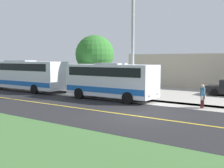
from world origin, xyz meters
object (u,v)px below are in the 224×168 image
Objects in this scene: pedestrian_with_bags at (203,96)px; street_light_pole at (132,42)px; transit_bus_rear at (20,74)px; tree_curbside at (95,55)px; shuttle_bus_front at (111,80)px; commercial_building at (214,70)px.

street_light_pole is (-0.05, -5.59, 3.78)m from pedestrian_with_bags.
transit_bus_rear is 2.10× the size of tree_curbside.
pedestrian_with_bags is at bearing 92.35° from shuttle_bus_front.
pedestrian_with_bags is at bearing 77.22° from tree_curbside.
commercial_building reaches higher than transit_bus_rear.
street_light_pole reaches higher than commercial_building.
transit_bus_rear is 8.54m from tree_curbside.
tree_curbside reaches higher than shuttle_bus_front.
shuttle_bus_front is 0.66× the size of transit_bus_rear.
commercial_building is at bearing 167.09° from shuttle_bus_front.
commercial_building is (-16.87, 3.87, 0.32)m from shuttle_bus_front.
pedestrian_with_bags is 0.19× the size of street_light_pole.
pedestrian_with_bags is 16.97m from commercial_building.
commercial_building is at bearing 137.40° from transit_bus_rear.
shuttle_bus_front is 7.43m from pedestrian_with_bags.
shuttle_bus_front is at bearing -78.85° from street_light_pole.
street_light_pole is (-0.42, 13.49, 2.89)m from transit_bus_rear.
street_light_pole is at bearing -7.18° from commercial_building.
commercial_building is at bearing 172.82° from street_light_pole.
commercial_building is (-16.52, 2.08, -2.68)m from street_light_pole.
tree_curbside is 16.13m from commercial_building.
tree_curbside is at bearing -113.74° from street_light_pole.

